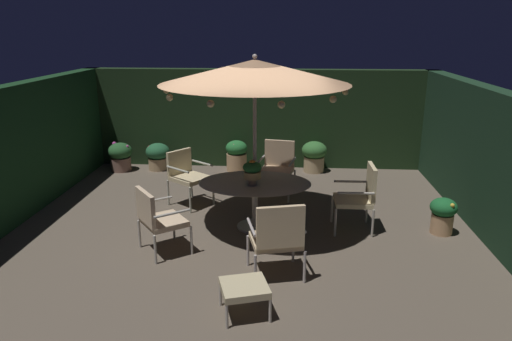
{
  "coord_description": "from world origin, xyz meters",
  "views": [
    {
      "loc": [
        0.69,
        -6.75,
        3.03
      ],
      "look_at": [
        0.18,
        0.38,
        0.86
      ],
      "focal_mm": 33.2,
      "sensor_mm": 36.0,
      "label": 1
    }
  ],
  "objects_px": {
    "patio_chair_northeast": "(277,236)",
    "potted_plant_left_far": "(120,156)",
    "patio_umbrella": "(255,72)",
    "potted_plant_front_corner": "(237,155)",
    "patio_chair_north": "(157,216)",
    "potted_plant_right_far": "(158,155)",
    "ottoman_footrest": "(244,289)",
    "patio_dining_table": "(255,190)",
    "patio_chair_southeast": "(278,165)",
    "centerpiece_planter": "(252,170)",
    "patio_chair_east": "(360,194)",
    "potted_plant_back_right": "(314,155)",
    "potted_plant_right_near": "(443,214)",
    "patio_chair_south": "(186,173)"
  },
  "relations": [
    {
      "from": "patio_chair_north",
      "to": "potted_plant_back_right",
      "type": "height_order",
      "value": "patio_chair_north"
    },
    {
      "from": "patio_umbrella",
      "to": "patio_chair_southeast",
      "type": "relative_size",
      "value": 2.77
    },
    {
      "from": "patio_umbrella",
      "to": "patio_chair_east",
      "type": "distance_m",
      "value": 2.43
    },
    {
      "from": "patio_chair_north",
      "to": "potted_plant_left_far",
      "type": "bearing_deg",
      "value": 116.17
    },
    {
      "from": "patio_dining_table",
      "to": "patio_chair_east",
      "type": "distance_m",
      "value": 1.61
    },
    {
      "from": "patio_umbrella",
      "to": "potted_plant_right_far",
      "type": "height_order",
      "value": "patio_umbrella"
    },
    {
      "from": "patio_chair_northeast",
      "to": "patio_chair_south",
      "type": "xyz_separation_m",
      "value": [
        -1.67,
        2.53,
        -0.01
      ]
    },
    {
      "from": "patio_chair_southeast",
      "to": "potted_plant_right_near",
      "type": "bearing_deg",
      "value": -32.1
    },
    {
      "from": "patio_chair_east",
      "to": "patio_chair_south",
      "type": "height_order",
      "value": "patio_chair_east"
    },
    {
      "from": "patio_chair_south",
      "to": "potted_plant_left_far",
      "type": "relative_size",
      "value": 1.54
    },
    {
      "from": "patio_umbrella",
      "to": "potted_plant_front_corner",
      "type": "bearing_deg",
      "value": 101.57
    },
    {
      "from": "patio_dining_table",
      "to": "patio_chair_east",
      "type": "relative_size",
      "value": 1.67
    },
    {
      "from": "potted_plant_right_far",
      "to": "potted_plant_left_far",
      "type": "bearing_deg",
      "value": -169.67
    },
    {
      "from": "patio_chair_north",
      "to": "potted_plant_right_far",
      "type": "bearing_deg",
      "value": 105.33
    },
    {
      "from": "patio_chair_northeast",
      "to": "patio_chair_southeast",
      "type": "distance_m",
      "value": 3.15
    },
    {
      "from": "ottoman_footrest",
      "to": "patio_dining_table",
      "type": "bearing_deg",
      "value": 91.45
    },
    {
      "from": "patio_chair_northeast",
      "to": "potted_plant_left_far",
      "type": "bearing_deg",
      "value": 128.71
    },
    {
      "from": "patio_chair_east",
      "to": "potted_plant_right_near",
      "type": "distance_m",
      "value": 1.28
    },
    {
      "from": "patio_chair_south",
      "to": "potted_plant_back_right",
      "type": "xyz_separation_m",
      "value": [
        2.34,
        2.14,
        -0.2
      ]
    },
    {
      "from": "patio_chair_south",
      "to": "potted_plant_front_corner",
      "type": "relative_size",
      "value": 1.43
    },
    {
      "from": "ottoman_footrest",
      "to": "potted_plant_right_near",
      "type": "relative_size",
      "value": 1.09
    },
    {
      "from": "potted_plant_right_near",
      "to": "patio_chair_south",
      "type": "bearing_deg",
      "value": 166.63
    },
    {
      "from": "potted_plant_right_near",
      "to": "potted_plant_left_far",
      "type": "bearing_deg",
      "value": 154.35
    },
    {
      "from": "patio_chair_northeast",
      "to": "potted_plant_back_right",
      "type": "height_order",
      "value": "patio_chair_northeast"
    },
    {
      "from": "potted_plant_back_right",
      "to": "potted_plant_front_corner",
      "type": "relative_size",
      "value": 1.0
    },
    {
      "from": "centerpiece_planter",
      "to": "potted_plant_right_far",
      "type": "distance_m",
      "value": 3.99
    },
    {
      "from": "patio_dining_table",
      "to": "centerpiece_planter",
      "type": "relative_size",
      "value": 4.43
    },
    {
      "from": "patio_chair_southeast",
      "to": "potted_plant_back_right",
      "type": "bearing_deg",
      "value": 63.48
    },
    {
      "from": "potted_plant_left_far",
      "to": "potted_plant_right_near",
      "type": "distance_m",
      "value": 6.69
    },
    {
      "from": "patio_chair_southeast",
      "to": "ottoman_footrest",
      "type": "height_order",
      "value": "patio_chair_southeast"
    },
    {
      "from": "patio_chair_north",
      "to": "patio_chair_northeast",
      "type": "xyz_separation_m",
      "value": [
        1.67,
        -0.6,
        0.04
      ]
    },
    {
      "from": "centerpiece_planter",
      "to": "patio_chair_northeast",
      "type": "xyz_separation_m",
      "value": [
        0.42,
        -1.42,
        -0.4
      ]
    },
    {
      "from": "patio_chair_southeast",
      "to": "potted_plant_back_right",
      "type": "distance_m",
      "value": 1.71
    },
    {
      "from": "patio_chair_southeast",
      "to": "potted_plant_back_right",
      "type": "xyz_separation_m",
      "value": [
        0.76,
        1.52,
        -0.21
      ]
    },
    {
      "from": "patio_chair_southeast",
      "to": "potted_plant_right_far",
      "type": "xyz_separation_m",
      "value": [
        -2.68,
        1.44,
        -0.26
      ]
    },
    {
      "from": "patio_umbrella",
      "to": "ottoman_footrest",
      "type": "height_order",
      "value": "patio_umbrella"
    },
    {
      "from": "patio_umbrella",
      "to": "patio_chair_southeast",
      "type": "bearing_deg",
      "value": 78.99
    },
    {
      "from": "centerpiece_planter",
      "to": "patio_chair_south",
      "type": "relative_size",
      "value": 0.41
    },
    {
      "from": "patio_chair_southeast",
      "to": "potted_plant_left_far",
      "type": "xyz_separation_m",
      "value": [
        -3.47,
        1.29,
        -0.24
      ]
    },
    {
      "from": "patio_chair_northeast",
      "to": "potted_plant_right_far",
      "type": "relative_size",
      "value": 1.73
    },
    {
      "from": "patio_chair_north",
      "to": "patio_chair_east",
      "type": "xyz_separation_m",
      "value": [
        2.89,
        0.99,
        0.05
      ]
    },
    {
      "from": "ottoman_footrest",
      "to": "potted_plant_front_corner",
      "type": "relative_size",
      "value": 0.92
    },
    {
      "from": "patio_chair_northeast",
      "to": "potted_plant_right_far",
      "type": "bearing_deg",
      "value": 121.07
    },
    {
      "from": "patio_umbrella",
      "to": "patio_chair_north",
      "type": "distance_m",
      "value": 2.46
    },
    {
      "from": "patio_chair_northeast",
      "to": "patio_chair_south",
      "type": "height_order",
      "value": "patio_chair_northeast"
    },
    {
      "from": "ottoman_footrest",
      "to": "potted_plant_front_corner",
      "type": "xyz_separation_m",
      "value": [
        -0.69,
        5.44,
        0.04
      ]
    },
    {
      "from": "patio_chair_east",
      "to": "potted_plant_back_right",
      "type": "distance_m",
      "value": 3.13
    },
    {
      "from": "patio_chair_north",
      "to": "potted_plant_back_right",
      "type": "relative_size",
      "value": 1.4
    },
    {
      "from": "ottoman_footrest",
      "to": "potted_plant_right_near",
      "type": "xyz_separation_m",
      "value": [
        2.81,
        2.35,
        0.0
      ]
    },
    {
      "from": "patio_umbrella",
      "to": "patio_chair_south",
      "type": "xyz_separation_m",
      "value": [
        -1.28,
        0.96,
        -1.84
      ]
    }
  ]
}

